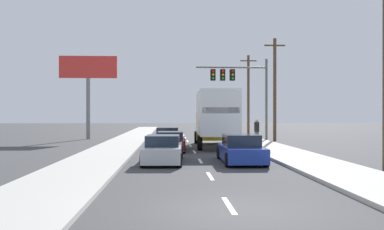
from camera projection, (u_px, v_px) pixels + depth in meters
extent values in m
plane|color=#3D3D3F|center=(188.00, 142.00, 34.92)|extent=(140.00, 140.00, 0.00)
cube|color=#B2AFA8|center=(261.00, 145.00, 30.19)|extent=(3.06, 80.00, 0.14)
cube|color=#B2AFA8|center=(119.00, 146.00, 29.66)|extent=(3.06, 80.00, 0.14)
cube|color=silver|center=(229.00, 205.00, 10.63)|extent=(0.14, 2.00, 0.01)
cube|color=silver|center=(210.00, 176.00, 15.62)|extent=(0.14, 2.00, 0.01)
cube|color=silver|center=(200.00, 161.00, 20.62)|extent=(0.14, 2.00, 0.01)
cube|color=silver|center=(194.00, 152.00, 25.61)|extent=(0.14, 2.00, 0.01)
cube|color=silver|center=(190.00, 146.00, 30.60)|extent=(0.14, 2.00, 0.01)
cube|color=silver|center=(188.00, 141.00, 35.59)|extent=(0.14, 2.00, 0.01)
cube|color=silver|center=(185.00, 138.00, 40.59)|extent=(0.14, 2.00, 0.01)
cube|color=silver|center=(184.00, 135.00, 45.58)|extent=(0.14, 2.00, 0.01)
cube|color=silver|center=(182.00, 133.00, 50.57)|extent=(0.14, 2.00, 0.01)
cube|color=silver|center=(181.00, 131.00, 55.57)|extent=(0.14, 2.00, 0.01)
cube|color=orange|center=(168.00, 138.00, 33.34)|extent=(2.04, 4.17, 0.59)
cube|color=#192333|center=(168.00, 131.00, 33.16)|extent=(1.73, 2.02, 0.52)
cylinder|color=black|center=(158.00, 138.00, 34.83)|extent=(0.24, 0.65, 0.64)
cylinder|color=black|center=(179.00, 138.00, 34.87)|extent=(0.24, 0.65, 0.64)
cylinder|color=black|center=(155.00, 140.00, 31.82)|extent=(0.24, 0.65, 0.64)
cylinder|color=black|center=(179.00, 140.00, 31.86)|extent=(0.24, 0.65, 0.64)
cube|color=maroon|center=(171.00, 144.00, 26.36)|extent=(1.92, 4.60, 0.62)
cube|color=#192333|center=(170.00, 135.00, 26.05)|extent=(1.62, 2.10, 0.46)
cylinder|color=black|center=(159.00, 144.00, 28.07)|extent=(0.24, 0.65, 0.64)
cylinder|color=black|center=(184.00, 144.00, 28.10)|extent=(0.24, 0.65, 0.64)
cylinder|color=black|center=(156.00, 148.00, 24.62)|extent=(0.24, 0.65, 0.64)
cylinder|color=black|center=(184.00, 148.00, 24.65)|extent=(0.24, 0.65, 0.64)
cube|color=#B7BABF|center=(163.00, 153.00, 19.90)|extent=(1.90, 4.60, 0.69)
cube|color=#192333|center=(163.00, 141.00, 19.54)|extent=(1.59, 2.01, 0.50)
cylinder|color=black|center=(150.00, 153.00, 21.61)|extent=(0.25, 0.65, 0.64)
cylinder|color=black|center=(181.00, 153.00, 21.63)|extent=(0.25, 0.65, 0.64)
cylinder|color=black|center=(143.00, 160.00, 18.18)|extent=(0.25, 0.65, 0.64)
cylinder|color=black|center=(179.00, 160.00, 18.20)|extent=(0.25, 0.65, 0.64)
cube|color=white|center=(216.00, 113.00, 28.19)|extent=(2.64, 6.82, 2.89)
cube|color=red|center=(221.00, 110.00, 24.83)|extent=(2.22, 0.10, 0.36)
cube|color=yellow|center=(211.00, 126.00, 32.67)|extent=(2.42, 2.27, 2.12)
cylinder|color=black|center=(196.00, 137.00, 32.64)|extent=(0.32, 0.97, 0.96)
cylinder|color=black|center=(227.00, 137.00, 32.70)|extent=(0.32, 0.97, 0.96)
cylinder|color=black|center=(200.00, 143.00, 26.81)|extent=(0.32, 0.97, 0.96)
cylinder|color=black|center=(237.00, 143.00, 26.87)|extent=(0.32, 0.97, 0.96)
cube|color=#1E389E|center=(241.00, 153.00, 19.98)|extent=(1.84, 4.55, 0.67)
cube|color=#192333|center=(241.00, 140.00, 19.85)|extent=(1.60, 2.05, 0.54)
cylinder|color=black|center=(219.00, 153.00, 21.66)|extent=(0.23, 0.64, 0.64)
cylinder|color=black|center=(251.00, 152.00, 21.74)|extent=(0.23, 0.64, 0.64)
cylinder|color=black|center=(228.00, 160.00, 18.23)|extent=(0.23, 0.64, 0.64)
cylinder|color=black|center=(266.00, 160.00, 18.30)|extent=(0.23, 0.64, 0.64)
cylinder|color=#595B56|center=(266.00, 100.00, 35.97)|extent=(0.20, 0.20, 7.04)
cylinder|color=#595B56|center=(231.00, 67.00, 35.80)|extent=(6.05, 0.14, 0.14)
cube|color=black|center=(232.00, 75.00, 35.81)|extent=(0.40, 0.56, 0.95)
sphere|color=red|center=(233.00, 71.00, 35.50)|extent=(0.20, 0.20, 0.20)
sphere|color=orange|center=(233.00, 75.00, 35.50)|extent=(0.20, 0.20, 0.20)
sphere|color=green|center=(233.00, 78.00, 35.50)|extent=(0.20, 0.20, 0.20)
cube|color=black|center=(223.00, 75.00, 35.77)|extent=(0.40, 0.56, 0.95)
sphere|color=red|center=(223.00, 71.00, 35.46)|extent=(0.20, 0.20, 0.20)
sphere|color=orange|center=(223.00, 75.00, 35.46)|extent=(0.20, 0.20, 0.20)
sphere|color=green|center=(223.00, 78.00, 35.46)|extent=(0.20, 0.20, 0.20)
cube|color=black|center=(213.00, 75.00, 35.72)|extent=(0.40, 0.56, 0.95)
sphere|color=red|center=(213.00, 71.00, 35.41)|extent=(0.20, 0.20, 0.20)
sphere|color=orange|center=(213.00, 75.00, 35.41)|extent=(0.20, 0.20, 0.20)
sphere|color=green|center=(213.00, 78.00, 35.41)|extent=(0.20, 0.20, 0.20)
cylinder|color=brown|center=(275.00, 90.00, 36.02)|extent=(0.28, 0.28, 8.81)
cube|color=brown|center=(275.00, 45.00, 36.01)|extent=(1.80, 0.12, 0.12)
cylinder|color=brown|center=(248.00, 95.00, 46.35)|extent=(0.28, 0.28, 8.80)
cube|color=brown|center=(248.00, 61.00, 46.34)|extent=(1.80, 0.12, 0.12)
cylinder|color=slate|center=(88.00, 109.00, 38.43)|extent=(0.36, 0.36, 5.61)
cube|color=red|center=(88.00, 67.00, 38.42)|extent=(5.26, 0.20, 2.03)
cylinder|color=brown|center=(257.00, 137.00, 31.64)|extent=(0.32, 0.32, 0.84)
cylinder|color=black|center=(257.00, 127.00, 31.64)|extent=(0.38, 0.38, 0.73)
sphere|color=tan|center=(257.00, 120.00, 31.64)|extent=(0.23, 0.23, 0.23)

